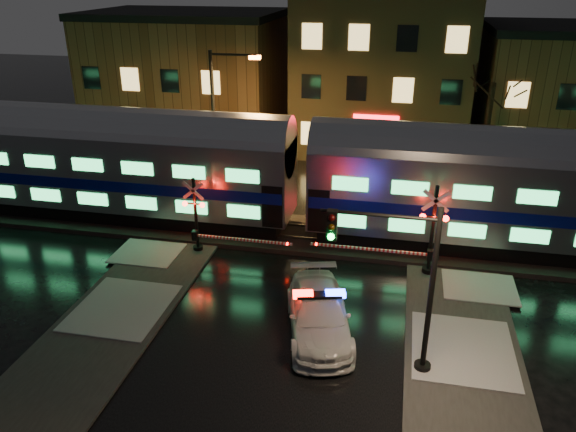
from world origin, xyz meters
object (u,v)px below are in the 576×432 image
object	(u,v)px
streetlight	(219,117)
traffic_light	(401,287)
police_car	(319,314)
crossing_signal_left	(203,224)
crossing_signal_right	(423,239)

from	to	relation	value
streetlight	traffic_light	bearing A→B (deg)	-52.21
traffic_light	streetlight	world-z (taller)	streetlight
police_car	traffic_light	world-z (taller)	traffic_light
traffic_light	streetlight	bearing A→B (deg)	124.05
crossing_signal_left	traffic_light	distance (m)	11.39
traffic_light	streetlight	size ratio (longest dim) A/B	0.71
crossing_signal_left	police_car	bearing A→B (deg)	-39.39
crossing_signal_right	police_car	bearing A→B (deg)	-125.65
crossing_signal_left	streetlight	bearing A→B (deg)	100.75
police_car	crossing_signal_right	world-z (taller)	crossing_signal_right
police_car	traffic_light	distance (m)	3.99
traffic_light	streetlight	xyz separation A→B (m)	(-10.37, 13.37, 1.70)
streetlight	police_car	bearing A→B (deg)	-57.52
police_car	crossing_signal_left	world-z (taller)	crossing_signal_left
crossing_signal_right	streetlight	world-z (taller)	streetlight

